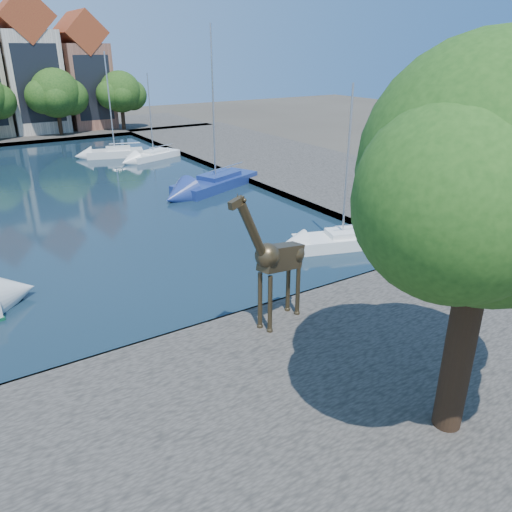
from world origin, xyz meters
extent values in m
plane|color=#38332B|center=(0.00, 0.00, 0.00)|extent=(160.00, 160.00, 0.00)
cube|color=black|center=(0.00, 24.00, 0.04)|extent=(38.00, 50.00, 0.08)
cube|color=#4B4741|center=(0.00, -7.00, 0.25)|extent=(50.00, 14.00, 0.50)
cube|color=#4B4741|center=(25.00, 24.00, 0.25)|extent=(14.00, 52.00, 0.50)
cylinder|color=#332114|center=(7.50, -9.00, 3.25)|extent=(0.80, 0.80, 5.50)
sphere|color=#1D4413|center=(7.50, -9.00, 7.92)|extent=(6.40, 6.40, 6.40)
sphere|color=#1D4413|center=(5.74, -9.40, 7.60)|extent=(4.48, 4.48, 4.48)
cube|color=beige|center=(8.50, 56.00, 6.50)|extent=(6.37, 9.00, 12.00)
cube|color=brown|center=(8.50, 56.00, 13.93)|extent=(6.43, 9.18, 6.43)
cube|color=black|center=(8.50, 51.52, 6.50)|extent=(5.20, 0.05, 9.00)
cube|color=brown|center=(15.00, 56.00, 5.75)|extent=(5.39, 9.00, 10.50)
cube|color=brown|center=(15.00, 56.00, 12.21)|extent=(5.44, 9.18, 5.44)
cube|color=black|center=(15.00, 51.52, 5.75)|extent=(4.40, 0.05, 7.88)
cylinder|color=#332114|center=(10.00, 50.50, 2.10)|extent=(0.50, 0.50, 3.20)
sphere|color=#173910|center=(10.00, 50.50, 5.44)|extent=(5.80, 5.80, 5.80)
sphere|color=#173910|center=(11.74, 50.80, 4.86)|extent=(4.35, 4.35, 4.35)
sphere|color=#173910|center=(8.40, 50.10, 5.15)|extent=(4.06, 4.06, 4.06)
cylinder|color=#332114|center=(18.00, 50.50, 2.10)|extent=(0.50, 0.50, 3.20)
sphere|color=#173910|center=(18.00, 50.50, 5.26)|extent=(5.20, 5.20, 5.20)
sphere|color=#173910|center=(19.56, 50.80, 4.74)|extent=(3.90, 3.90, 3.90)
sphere|color=#173910|center=(16.57, 50.10, 5.00)|extent=(3.64, 3.64, 3.64)
cylinder|color=#3D311E|center=(6.00, -2.02, 1.67)|extent=(0.18, 0.18, 2.34)
cylinder|color=#3D311E|center=(5.86, -1.55, 1.67)|extent=(0.18, 0.18, 2.34)
cylinder|color=#3D311E|center=(7.71, -1.49, 1.67)|extent=(0.18, 0.18, 2.34)
cylinder|color=#3D311E|center=(7.56, -1.02, 1.67)|extent=(0.18, 0.18, 2.34)
cube|color=#3D311E|center=(6.84, -1.50, 3.23)|extent=(2.35, 1.26, 1.37)
cylinder|color=#3D311E|center=(5.25, -1.99, 4.76)|extent=(1.53, 0.77, 2.42)
cube|color=#3D311E|center=(4.48, -2.23, 5.95)|extent=(0.68, 0.39, 0.37)
cube|color=silver|center=(15.00, 4.00, 0.52)|extent=(5.79, 3.50, 0.87)
cube|color=silver|center=(15.00, 4.00, 0.81)|extent=(2.69, 2.01, 0.48)
cylinder|color=#B2B2B7|center=(15.00, 4.00, 4.86)|extent=(0.12, 0.12, 8.20)
cube|color=navy|center=(15.00, 19.22, 0.58)|extent=(8.30, 5.56, 1.00)
cube|color=navy|center=(15.00, 19.22, 0.91)|extent=(3.91, 3.10, 0.56)
cylinder|color=#B2B2B7|center=(15.00, 19.22, 6.53)|extent=(0.13, 0.13, 11.34)
cube|color=white|center=(15.00, 32.58, 0.47)|extent=(5.88, 3.68, 0.79)
cube|color=white|center=(15.00, 32.58, 0.74)|extent=(2.74, 2.09, 0.44)
cylinder|color=#B2B2B7|center=(15.00, 32.58, 4.50)|extent=(0.11, 0.11, 7.61)
cube|color=silver|center=(12.00, 35.61, 0.55)|extent=(5.89, 3.41, 0.93)
cube|color=silver|center=(12.00, 35.61, 0.86)|extent=(2.72, 1.98, 0.52)
cylinder|color=#B2B2B7|center=(12.00, 35.61, 5.52)|extent=(0.12, 0.12, 9.43)
camera|label=1|loc=(-3.33, -15.74, 10.64)|focal=35.00mm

